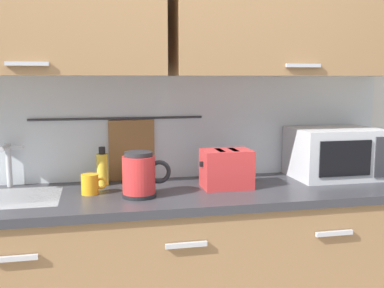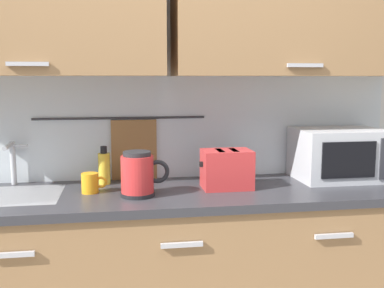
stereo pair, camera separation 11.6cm
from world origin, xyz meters
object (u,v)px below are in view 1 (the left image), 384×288
object	(u,v)px
toaster	(227,169)
mug_by_kettle	(91,184)
mug_near_sink	(131,174)
dish_soap_bottle	(102,168)
electric_kettle	(140,175)
microwave	(334,153)

from	to	relation	value
toaster	mug_by_kettle	distance (m)	0.66
mug_near_sink	toaster	size ratio (longest dim) A/B	0.47
dish_soap_bottle	toaster	bearing A→B (deg)	-17.08
electric_kettle	mug_near_sink	distance (m)	0.28
microwave	mug_near_sink	xyz separation A→B (m)	(-1.10, 0.09, -0.09)
dish_soap_bottle	mug_by_kettle	size ratio (longest dim) A/B	1.63
mug_by_kettle	mug_near_sink	bearing A→B (deg)	41.64
electric_kettle	dish_soap_bottle	size ratio (longest dim) A/B	1.16
microwave	electric_kettle	distance (m)	1.10
toaster	electric_kettle	bearing A→B (deg)	-169.09
mug_by_kettle	electric_kettle	bearing A→B (deg)	-23.02
electric_kettle	toaster	xyz separation A→B (m)	(0.44, 0.08, -0.01)
electric_kettle	dish_soap_bottle	xyz separation A→B (m)	(-0.16, 0.27, -0.01)
electric_kettle	toaster	size ratio (longest dim) A/B	0.89
toaster	mug_by_kettle	xyz separation A→B (m)	(-0.66, 0.01, -0.05)
dish_soap_bottle	mug_near_sink	xyz separation A→B (m)	(0.14, 0.01, -0.04)
dish_soap_bottle	toaster	world-z (taller)	dish_soap_bottle
toaster	mug_by_kettle	bearing A→B (deg)	179.12
dish_soap_bottle	toaster	size ratio (longest dim) A/B	0.77
dish_soap_bottle	mug_near_sink	size ratio (longest dim) A/B	1.63
toaster	mug_by_kettle	world-z (taller)	toaster
microwave	mug_near_sink	distance (m)	1.10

